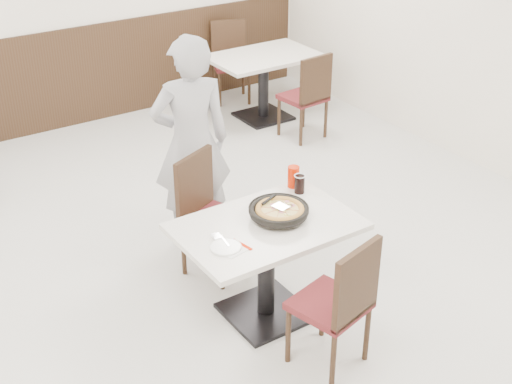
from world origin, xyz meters
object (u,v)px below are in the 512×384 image
pizza (280,212)px  side_plate (226,247)px  main_table (266,270)px  bg_chair_right_far (231,63)px  cola_glass (300,184)px  chair_near (330,301)px  bg_table_right (263,87)px  chair_far (216,217)px  red_cup (293,177)px  pizza_pan (279,213)px  bg_chair_right_near (303,95)px  diner_person (191,143)px

pizza → side_plate: bearing=-168.0°
main_table → pizza: 0.45m
bg_chair_right_far → cola_glass: bearing=86.9°
chair_near → pizza: (0.05, 0.62, 0.34)m
side_plate → bg_table_right: size_ratio=0.16×
chair_far → cola_glass: bearing=112.7°
chair_near → chair_far: size_ratio=1.00×
cola_glass → bg_chair_right_far: (1.58, 3.48, -0.34)m
bg_chair_right_far → chair_near: bearing=86.9°
red_cup → main_table: bearing=-144.4°
pizza → cola_glass: cola_glass is taller
cola_glass → bg_chair_right_far: size_ratio=0.14×
side_plate → bg_table_right: bearing=52.4°
pizza_pan → bg_chair_right_near: (1.98, 2.35, -0.32)m
side_plate → chair_far: bearing=64.1°
main_table → cola_glass: (0.45, 0.23, 0.44)m
main_table → chair_near: bearing=-84.6°
side_plate → bg_chair_right_near: bg_chair_right_near is taller
bg_chair_right_near → pizza: bearing=-135.3°
red_cup → diner_person: bearing=113.5°
side_plate → cola_glass: bearing=22.2°
chair_far → pizza_pan: size_ratio=2.41×
chair_far → cola_glass: size_ratio=7.31×
bg_table_right → bg_chair_right_far: bg_chair_right_far is taller
bg_chair_right_far → red_cup: bearing=86.5°
main_table → bg_chair_right_far: size_ratio=1.26×
bg_chair_right_near → bg_chair_right_far: same height
bg_chair_right_near → cola_glass: bearing=-133.0°
red_cup → bg_table_right: 3.16m
side_plate → pizza: bearing=12.0°
main_table → bg_table_right: 3.66m
side_plate → red_cup: (0.84, 0.44, 0.07)m
bg_chair_right_near → main_table: bearing=-136.8°
red_cup → bg_chair_right_far: bearing=65.2°
red_cup → bg_chair_right_near: bearing=51.3°
chair_far → cola_glass: chair_far is taller
chair_near → bg_table_right: bearing=47.9°
pizza → bg_chair_right_far: bearing=62.7°
main_table → pizza_pan: pizza_pan is taller
chair_near → pizza_pan: (0.05, 0.63, 0.32)m
pizza → red_cup: red_cup is taller
chair_near → bg_table_right: chair_near is taller
pizza_pan → cola_glass: bearing=33.0°
pizza_pan → bg_table_right: 3.61m
chair_far → bg_chair_right_near: size_ratio=1.00×
pizza → chair_far: bearing=99.7°
chair_far → bg_chair_right_far: (2.03, 3.04, 0.00)m
chair_near → chair_far: same height
main_table → diner_person: (0.09, 1.19, 0.50)m
main_table → chair_far: size_ratio=1.26×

